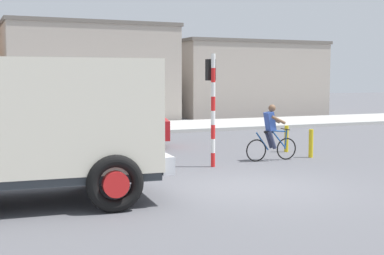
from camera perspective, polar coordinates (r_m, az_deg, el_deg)
ground_plane at (r=12.54m, az=6.92°, el=-6.36°), size 120.00×120.00×0.00m
sidewalk_far at (r=25.96m, az=-9.32°, el=-0.15°), size 80.00×5.00×0.16m
truck_foreground at (r=11.16m, az=-17.50°, el=0.63°), size 5.59×3.13×2.90m
cyclist at (r=16.47m, az=8.44°, el=-0.54°), size 1.73×0.50×1.72m
traffic_light_pole at (r=15.16m, az=2.14°, el=3.57°), size 0.24×0.43×3.20m
car_red_near at (r=19.54m, az=-8.31°, el=0.25°), size 4.31×2.69×1.60m
pedestrian_near_kerb at (r=20.68m, az=-5.22°, el=0.64°), size 0.34×0.22×1.62m
bollard_near at (r=17.40m, az=12.54°, el=-1.66°), size 0.14×0.14×0.90m
bollard_far at (r=18.55m, az=10.01°, el=-1.19°), size 0.14×0.14×0.90m
building_mid_block at (r=31.78m, az=-11.09°, el=5.70°), size 9.45×6.48×5.55m
building_corner_right at (r=37.46m, az=5.02°, el=5.23°), size 10.18×7.27×4.93m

